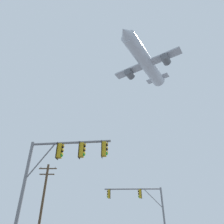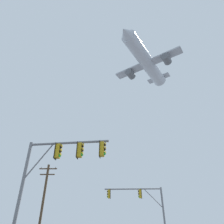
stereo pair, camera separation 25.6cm
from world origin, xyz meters
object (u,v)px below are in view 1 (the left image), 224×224
at_px(signal_pole_near, 59,165).
at_px(signal_pole_far, 142,202).
at_px(airplane, 145,62).
at_px(utility_pole, 43,201).

xyz_separation_m(signal_pole_near, signal_pole_far, (6.51, 12.15, -0.54)).
relative_size(signal_pole_near, signal_pole_far, 1.04).
bearing_deg(airplane, signal_pole_near, -112.92).
height_order(signal_pole_near, airplane, airplane).
xyz_separation_m(utility_pole, airplane, (17.25, 16.50, 37.94)).
height_order(signal_pole_far, utility_pole, utility_pole).
bearing_deg(utility_pole, signal_pole_far, -5.03).
bearing_deg(utility_pole, airplane, 43.71).
xyz_separation_m(signal_pole_near, utility_pole, (-4.73, 13.13, -0.34)).
bearing_deg(signal_pole_far, airplane, 71.02).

